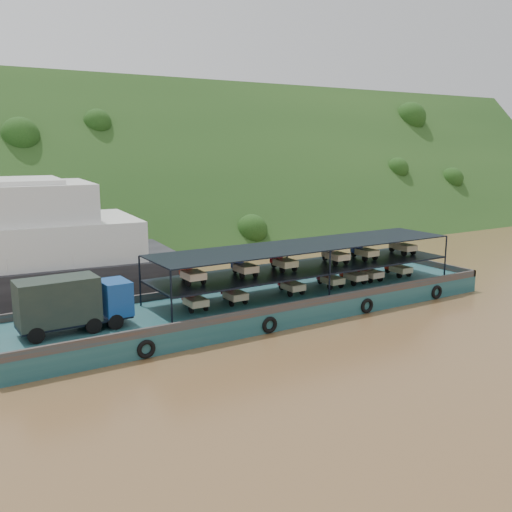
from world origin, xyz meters
TOP-DOWN VIEW (x-y plane):
  - ground at (0.00, 0.00)m, footprint 160.00×160.00m
  - hillside at (0.00, 36.00)m, footprint 140.00×39.60m
  - cargo_barge at (-4.55, -1.19)m, footprint 35.00×7.18m

SIDE VIEW (x-z plane):
  - ground at x=0.00m, z-range 0.00..0.00m
  - hillside at x=0.00m, z-range -19.80..19.80m
  - cargo_barge at x=-4.55m, z-range -1.19..3.35m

